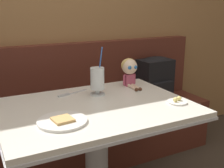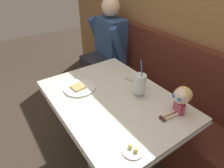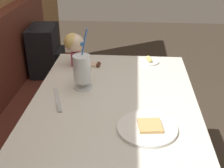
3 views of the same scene
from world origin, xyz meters
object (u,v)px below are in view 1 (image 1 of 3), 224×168
Objects in this scene: seated_doll at (130,68)px; backpack at (155,78)px; butter_knife at (68,94)px; milkshake_glass at (97,80)px; toast_plate at (62,121)px; butter_saucer at (177,101)px.

seated_doll is 0.55× the size of backpack.
milkshake_glass is at bearing -27.41° from butter_knife.
milkshake_glass is 0.22m from butter_knife.
toast_plate is 2.08× the size of butter_saucer.
milkshake_glass reaches higher than toast_plate.
milkshake_glass is at bearing -150.75° from backpack.
milkshake_glass is 0.51m from butter_saucer.
butter_knife is at bearing -160.02° from backpack.
backpack is at bearing 62.46° from butter_saucer.
butter_saucer is 0.53× the size of butter_knife.
toast_plate is 1.10× the size of butter_knife.
seated_doll is (0.63, 0.42, 0.12)m from toast_plate.
milkshake_glass is at bearing 135.12° from butter_saucer.
toast_plate is at bearing 177.36° from butter_saucer.
seated_doll is 0.62m from backpack.
backpack is (0.41, 0.79, -0.09)m from butter_saucer.
butter_knife is (-0.53, 0.45, -0.00)m from butter_saucer.
butter_knife is at bearing 139.92° from butter_saucer.
toast_plate is 0.45m from butter_knife.
backpack reaches higher than butter_saucer.
seated_doll is at bearing 33.41° from toast_plate.
butter_knife is at bearing -179.59° from seated_doll.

